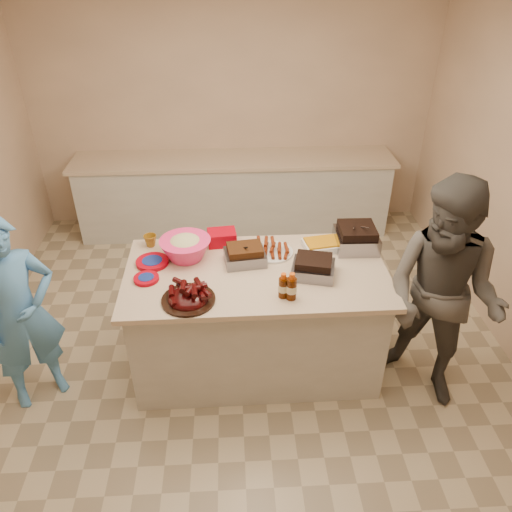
{
  "coord_description": "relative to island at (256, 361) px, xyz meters",
  "views": [
    {
      "loc": [
        -0.04,
        -3.08,
        2.99
      ],
      "look_at": [
        0.13,
        -0.01,
        1.02
      ],
      "focal_mm": 35.0,
      "sensor_mm": 36.0,
      "label": 1
    }
  ],
  "objects": [
    {
      "name": "room",
      "position": [
        -0.13,
        0.06,
        0.0
      ],
      "size": [
        4.5,
        5.0,
        2.7
      ],
      "primitive_type": null,
      "color": "beige",
      "rests_on": "ground"
    },
    {
      "name": "back_counter",
      "position": [
        -0.13,
        2.26,
        0.45
      ],
      "size": [
        3.6,
        0.64,
        0.9
      ],
      "primitive_type": null,
      "color": "beige",
      "rests_on": "ground"
    },
    {
      "name": "island",
      "position": [
        0.0,
        0.0,
        0.0
      ],
      "size": [
        1.94,
        1.04,
        0.92
      ],
      "primitive_type": null,
      "rotation": [
        0.0,
        0.0,
        0.01
      ],
      "color": "beige",
      "rests_on": "ground"
    },
    {
      "name": "rib_platter",
      "position": [
        -0.48,
        -0.33,
        0.92
      ],
      "size": [
        0.46,
        0.46,
        0.15
      ],
      "primitive_type": null,
      "rotation": [
        0.0,
        0.0,
        -0.31
      ],
      "color": "#410607",
      "rests_on": "island"
    },
    {
      "name": "pulled_pork_tray",
      "position": [
        -0.08,
        0.12,
        0.92
      ],
      "size": [
        0.33,
        0.26,
        0.09
      ],
      "primitive_type": "cube",
      "rotation": [
        0.0,
        0.0,
        0.13
      ],
      "color": "#47230F",
      "rests_on": "island"
    },
    {
      "name": "brisket_tray",
      "position": [
        0.41,
        -0.07,
        0.92
      ],
      "size": [
        0.35,
        0.31,
        0.09
      ],
      "primitive_type": "cube",
      "rotation": [
        0.0,
        0.0,
        -0.24
      ],
      "color": "black",
      "rests_on": "island"
    },
    {
      "name": "roasting_pan",
      "position": [
        0.8,
        0.29,
        0.92
      ],
      "size": [
        0.33,
        0.33,
        0.13
      ],
      "primitive_type": "cube",
      "rotation": [
        0.0,
        0.0,
        -0.02
      ],
      "color": "gray",
      "rests_on": "island"
    },
    {
      "name": "coleslaw_bowl",
      "position": [
        -0.53,
        0.21,
        0.92
      ],
      "size": [
        0.39,
        0.39,
        0.27
      ],
      "primitive_type": null,
      "rotation": [
        0.0,
        0.0,
        0.01
      ],
      "color": "#FC2F73",
      "rests_on": "island"
    },
    {
      "name": "sausage_plate",
      "position": [
        0.14,
        0.24,
        0.92
      ],
      "size": [
        0.35,
        0.35,
        0.05
      ],
      "primitive_type": "cylinder",
      "rotation": [
        0.0,
        0.0,
        -0.1
      ],
      "color": "silver",
      "rests_on": "island"
    },
    {
      "name": "mac_cheese_dish",
      "position": [
        0.53,
        0.28,
        0.92
      ],
      "size": [
        0.31,
        0.25,
        0.07
      ],
      "primitive_type": "cube",
      "rotation": [
        0.0,
        0.0,
        0.17
      ],
      "color": "orange",
      "rests_on": "island"
    },
    {
      "name": "bbq_bottle_a",
      "position": [
        0.16,
        -0.32,
        0.92
      ],
      "size": [
        0.06,
        0.06,
        0.19
      ],
      "primitive_type": "cylinder",
      "rotation": [
        0.0,
        0.0,
        0.01
      ],
      "color": "#3F1702",
      "rests_on": "island"
    },
    {
      "name": "bbq_bottle_b",
      "position": [
        0.22,
        -0.34,
        0.92
      ],
      "size": [
        0.07,
        0.07,
        0.2
      ],
      "primitive_type": "cylinder",
      "rotation": [
        0.0,
        0.0,
        0.01
      ],
      "color": "#3F1702",
      "rests_on": "island"
    },
    {
      "name": "mustard_bottle",
      "position": [
        -0.12,
        0.26,
        0.92
      ],
      "size": [
        0.04,
        0.04,
        0.11
      ],
      "primitive_type": "cylinder",
      "rotation": [
        0.0,
        0.0,
        0.01
      ],
      "color": "#DA9C0F",
      "rests_on": "island"
    },
    {
      "name": "sauce_bowl",
      "position": [
        -0.12,
        0.27,
        0.92
      ],
      "size": [
        0.13,
        0.04,
        0.13
      ],
      "primitive_type": "imported",
      "rotation": [
        0.0,
        0.0,
        0.01
      ],
      "color": "silver",
      "rests_on": "island"
    },
    {
      "name": "plate_stack_large",
      "position": [
        -0.77,
        0.14,
        0.92
      ],
      "size": [
        0.25,
        0.25,
        0.03
      ],
      "primitive_type": "cylinder",
      "rotation": [
        0.0,
        0.0,
        0.01
      ],
      "color": "#A60010",
      "rests_on": "island"
    },
    {
      "name": "plate_stack_small",
      "position": [
        -0.79,
        -0.07,
        0.92
      ],
      "size": [
        0.18,
        0.18,
        0.03
      ],
      "primitive_type": "cylinder",
      "rotation": [
        0.0,
        0.0,
        0.01
      ],
      "color": "#A60010",
      "rests_on": "island"
    },
    {
      "name": "plastic_cup",
      "position": [
        -0.82,
        0.4,
        0.92
      ],
      "size": [
        0.1,
        0.1,
        0.1
      ],
      "primitive_type": "imported",
      "rotation": [
        0.0,
        0.0,
        0.01
      ],
      "color": "#8B5C14",
      "rests_on": "island"
    },
    {
      "name": "basket_stack",
      "position": [
        -0.25,
        0.41,
        0.92
      ],
      "size": [
        0.24,
        0.19,
        0.11
      ],
      "primitive_type": "cube",
      "rotation": [
        0.0,
        0.0,
        0.11
      ],
      "color": "#A60010",
      "rests_on": "island"
    },
    {
      "name": "guest_blue",
      "position": [
        -1.67,
        -0.23,
        0.0
      ],
      "size": [
        1.33,
        1.58,
        0.37
      ],
      "primitive_type": "imported",
      "rotation": [
        0.0,
        0.0,
        0.6
      ],
      "color": "#4F91D2",
      "rests_on": "ground"
    },
    {
      "name": "guest_gray",
      "position": [
        1.27,
        -0.35,
        0.0
      ],
      "size": [
        1.84,
        1.86,
        0.67
      ],
      "primitive_type": "imported",
      "rotation": [
        0.0,
        0.0,
        -0.77
      ],
      "color": "#55514C",
      "rests_on": "ground"
    }
  ]
}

